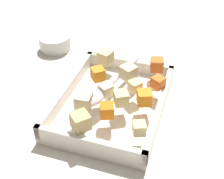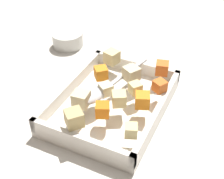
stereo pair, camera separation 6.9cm
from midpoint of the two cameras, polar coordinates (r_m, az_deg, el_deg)
ground_plane at (r=0.72m, az=-4.07°, el=-4.43°), size 4.00×4.00×0.00m
baking_dish at (r=0.72m, az=-2.75°, el=-2.84°), size 0.30×0.23×0.05m
carrot_chunk_heap_side at (r=0.71m, az=5.72°, el=1.22°), size 0.04×0.04×0.03m
carrot_chunk_mid_right at (r=0.76m, az=5.69°, el=4.46°), size 0.04×0.04×0.03m
carrot_chunk_near_right at (r=0.66m, az=3.01°, el=-1.60°), size 0.04×0.04×0.03m
carrot_chunk_rim_edge at (r=0.73m, az=-5.30°, el=2.79°), size 0.04×0.04×0.03m
carrot_chunk_corner_ne at (r=0.63m, az=-4.06°, el=-3.98°), size 0.04×0.04×0.03m
potato_chunk_near_spoon at (r=0.69m, az=1.39°, el=0.50°), size 0.03×0.03×0.02m
potato_chunk_far_right at (r=0.69m, az=-4.37°, el=-0.07°), size 0.04×0.04×0.03m
potato_chunk_corner_sw at (r=0.79m, az=-3.73°, el=5.87°), size 0.04×0.04×0.03m
potato_chunk_corner_nw at (r=0.65m, az=-8.26°, el=-2.29°), size 0.04×0.04×0.03m
potato_chunk_under_handle at (r=0.61m, az=-9.04°, el=-5.91°), size 0.05×0.05×0.03m
potato_chunk_near_left at (r=0.66m, az=-1.30°, el=-1.70°), size 0.04×0.04×0.03m
potato_chunk_corner_se at (r=0.60m, az=1.71°, el=-7.28°), size 0.03×0.03×0.02m
potato_chunk_back_center at (r=0.73m, az=0.33°, el=3.09°), size 0.04×0.04×0.03m
serving_spoon at (r=0.68m, az=-5.53°, el=-0.84°), size 0.24×0.08×0.02m
small_prep_bowl at (r=0.96m, az=-12.49°, el=8.36°), size 0.09×0.09×0.04m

